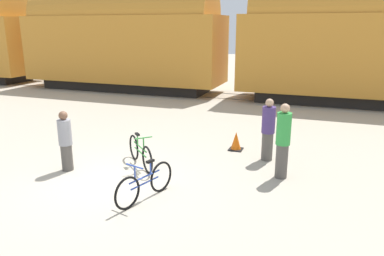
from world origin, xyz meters
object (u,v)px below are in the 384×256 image
at_px(freight_train, 232,39).
at_px(person_in_grey, 65,141).
at_px(traffic_cone, 236,142).
at_px(person_in_green, 283,141).
at_px(bicycle_blue, 145,184).
at_px(person_in_purple, 268,130).
at_px(bicycle_green, 140,152).

bearing_deg(freight_train, person_in_grey, -97.11).
relative_size(freight_train, traffic_cone, 88.43).
bearing_deg(person_in_grey, person_in_green, 27.89).
bearing_deg(freight_train, traffic_cone, -74.78).
relative_size(bicycle_blue, person_in_purple, 0.98).
bearing_deg(person_in_grey, bicycle_blue, -4.60).
height_order(person_in_purple, traffic_cone, person_in_purple).
xyz_separation_m(bicycle_green, bicycle_blue, (1.02, -1.75, -0.00)).
distance_m(person_in_purple, traffic_cone, 1.29).
xyz_separation_m(bicycle_blue, person_in_grey, (-2.65, 0.85, 0.41)).
height_order(person_in_grey, person_in_purple, person_in_purple).
distance_m(person_in_grey, traffic_cone, 4.82).
distance_m(bicycle_blue, person_in_green, 3.44).
xyz_separation_m(freight_train, person_in_green, (3.80, -10.04, -1.99)).
bearing_deg(person_in_green, bicycle_blue, 104.35).
bearing_deg(traffic_cone, bicycle_blue, -105.03).
relative_size(freight_train, bicycle_blue, 28.83).
height_order(freight_train, traffic_cone, freight_train).
distance_m(bicycle_blue, person_in_purple, 3.96).
bearing_deg(person_in_grey, traffic_cone, 52.74).
relative_size(person_in_grey, person_in_purple, 0.90).
bearing_deg(bicycle_blue, traffic_cone, 74.97).
xyz_separation_m(freight_train, person_in_purple, (3.28, -8.91, -2.06)).
xyz_separation_m(freight_train, bicycle_blue, (1.23, -12.26, -2.55)).
bearing_deg(bicycle_green, bicycle_blue, -59.74).
height_order(bicycle_blue, traffic_cone, bicycle_blue).
height_order(person_in_grey, traffic_cone, person_in_grey).
height_order(bicycle_green, person_in_green, person_in_green).
bearing_deg(freight_train, bicycle_green, -88.88).
distance_m(person_in_purple, person_in_green, 1.25).
xyz_separation_m(bicycle_green, traffic_cone, (2.07, 2.15, -0.12)).
bearing_deg(bicycle_blue, person_in_purple, 58.56).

